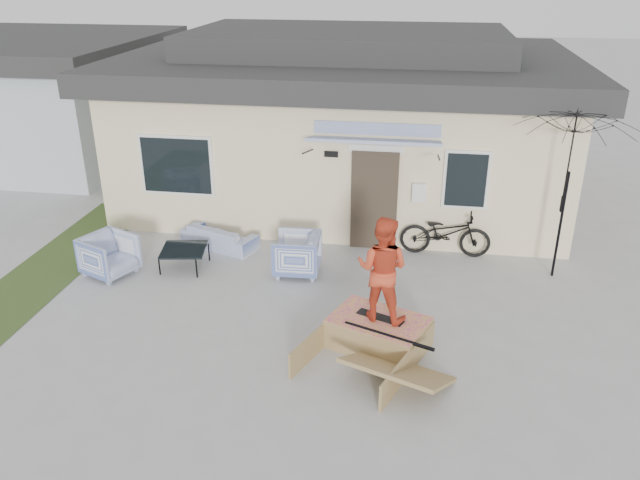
# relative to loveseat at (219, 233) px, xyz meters

# --- Properties ---
(ground) EXTENTS (90.00, 90.00, 0.00)m
(ground) POSITION_rel_loveseat_xyz_m (2.20, -3.99, -0.32)
(ground) COLOR #A0A0A0
(ground) RESTS_ON ground
(grass_strip) EXTENTS (1.40, 8.00, 0.01)m
(grass_strip) POSITION_rel_loveseat_xyz_m (-3.00, -1.99, -0.31)
(grass_strip) COLOR #2D421C
(grass_strip) RESTS_ON ground
(house) EXTENTS (10.80, 8.49, 4.10)m
(house) POSITION_rel_loveseat_xyz_m (2.20, 4.00, 1.62)
(house) COLOR beige
(house) RESTS_ON ground
(neighbor_house) EXTENTS (8.60, 7.60, 3.50)m
(neighbor_house) POSITION_rel_loveseat_xyz_m (-8.30, 6.01, 1.47)
(neighbor_house) COLOR #A4B1BC
(neighbor_house) RESTS_ON ground
(loveseat) EXTENTS (1.70, 1.02, 0.64)m
(loveseat) POSITION_rel_loveseat_xyz_m (0.00, 0.00, 0.00)
(loveseat) COLOR #4760AE
(loveseat) RESTS_ON ground
(armchair_left) EXTENTS (1.08, 1.11, 0.88)m
(armchair_left) POSITION_rel_loveseat_xyz_m (-1.70, -1.56, 0.12)
(armchair_left) COLOR #4760AE
(armchair_left) RESTS_ON ground
(armchair_right) EXTENTS (0.84, 0.89, 0.88)m
(armchair_right) POSITION_rel_loveseat_xyz_m (1.84, -0.93, 0.12)
(armchair_right) COLOR #4760AE
(armchair_right) RESTS_ON ground
(coffee_table) EXTENTS (0.97, 0.97, 0.41)m
(coffee_table) POSITION_rel_loveseat_xyz_m (-0.38, -1.07, -0.11)
(coffee_table) COLOR black
(coffee_table) RESTS_ON ground
(bicycle) EXTENTS (1.84, 0.66, 1.17)m
(bicycle) POSITION_rel_loveseat_xyz_m (4.68, 0.36, 0.27)
(bicycle) COLOR black
(bicycle) RESTS_ON ground
(patio_umbrella) EXTENTS (2.63, 2.52, 2.20)m
(patio_umbrella) POSITION_rel_loveseat_xyz_m (6.74, -0.27, 1.43)
(patio_umbrella) COLOR black
(patio_umbrella) RESTS_ON ground
(skate_ramp) EXTENTS (2.05, 2.33, 0.48)m
(skate_ramp) POSITION_rel_loveseat_xyz_m (3.59, -3.22, -0.08)
(skate_ramp) COLOR olive
(skate_ramp) RESTS_ON ground
(skateboard) EXTENTS (0.78, 0.48, 0.05)m
(skateboard) POSITION_rel_loveseat_xyz_m (3.61, -3.18, 0.19)
(skateboard) COLOR black
(skateboard) RESTS_ON skate_ramp
(skater) EXTENTS (0.95, 0.81, 1.67)m
(skater) POSITION_rel_loveseat_xyz_m (3.61, -3.18, 1.05)
(skater) COLOR #D64426
(skater) RESTS_ON skateboard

